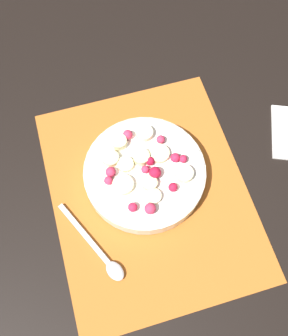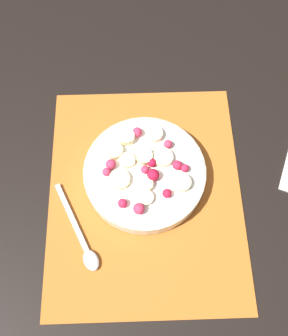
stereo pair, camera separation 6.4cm
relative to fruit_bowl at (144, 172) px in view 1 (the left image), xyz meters
The scene contains 4 objects.
ground_plane 0.04m from the fruit_bowl, ahead, with size 3.00×3.00×0.00m, color black.
placemat 0.04m from the fruit_bowl, ahead, with size 0.43×0.34×0.01m.
fruit_bowl is the anchor object (origin of this frame).
spoon 0.16m from the fruit_bowl, 42.28° to the right, with size 0.16×0.09×0.01m.
Camera 1 is at (0.22, -0.07, 0.63)m, focal length 40.00 mm.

